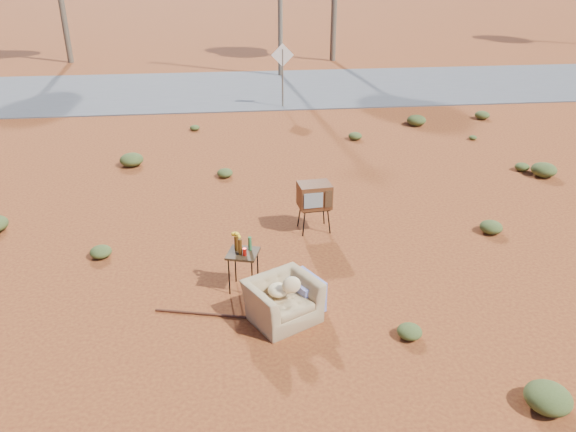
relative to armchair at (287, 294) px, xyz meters
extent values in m
plane|color=#934A1D|center=(-0.21, 0.50, -0.40)|extent=(140.00, 140.00, 0.00)
cube|color=#565659|center=(-0.21, 15.50, -0.38)|extent=(140.00, 7.00, 0.04)
imported|color=#9C7F55|center=(-0.07, -0.05, 0.03)|extent=(1.17, 1.02, 0.86)
ellipsoid|color=beige|center=(-0.13, -0.04, 0.10)|extent=(0.31, 0.31, 0.18)
ellipsoid|color=beige|center=(0.05, -0.18, 0.26)|extent=(0.27, 0.14, 0.27)
cube|color=navy|center=(0.29, 0.24, -0.15)|extent=(0.66, 0.76, 0.50)
cube|color=black|center=(0.86, 2.83, 0.09)|extent=(0.58, 0.47, 0.03)
cylinder|color=black|center=(0.63, 2.61, -0.15)|extent=(0.03, 0.03, 0.49)
cylinder|color=black|center=(1.13, 2.66, -0.15)|extent=(0.03, 0.03, 0.49)
cylinder|color=black|center=(0.59, 2.99, -0.15)|extent=(0.03, 0.03, 0.49)
cylinder|color=black|center=(1.09, 3.04, -0.15)|extent=(0.03, 0.03, 0.49)
cube|color=brown|center=(0.86, 2.83, 0.35)|extent=(0.66, 0.53, 0.48)
cube|color=gray|center=(0.80, 2.57, 0.35)|extent=(0.37, 0.06, 0.30)
cube|color=#472D19|center=(1.10, 2.60, 0.35)|extent=(0.14, 0.03, 0.34)
cube|color=#342312|center=(-0.61, 0.84, 0.26)|extent=(0.59, 0.59, 0.04)
cylinder|color=black|center=(-0.84, 0.71, -0.07)|extent=(0.02, 0.02, 0.66)
cylinder|color=black|center=(-0.48, 0.60, -0.07)|extent=(0.02, 0.02, 0.66)
cylinder|color=black|center=(-0.73, 1.07, -0.07)|extent=(0.02, 0.02, 0.66)
cylinder|color=black|center=(-0.37, 0.96, -0.07)|extent=(0.02, 0.02, 0.66)
cylinder|color=#44260B|center=(-0.70, 0.91, 0.40)|extent=(0.07, 0.07, 0.25)
cylinder|color=#44260B|center=(-0.65, 0.77, 0.41)|extent=(0.06, 0.06, 0.26)
cylinder|color=#29612F|center=(-0.49, 0.90, 0.39)|extent=(0.06, 0.06, 0.23)
cylinder|color=red|center=(-0.58, 0.73, 0.34)|extent=(0.06, 0.06, 0.12)
cylinder|color=silver|center=(-0.70, 1.01, 0.35)|extent=(0.08, 0.08, 0.13)
ellipsoid|color=yellow|center=(-0.70, 1.01, 0.50)|extent=(0.15, 0.15, 0.11)
cylinder|color=#4B2214|center=(-1.23, 0.17, -0.38)|extent=(1.52, 0.43, 0.04)
cylinder|color=brown|center=(1.29, 12.50, 0.60)|extent=(0.06, 0.06, 2.00)
cube|color=silver|center=(1.29, 12.50, 1.40)|extent=(0.78, 0.04, 0.78)
ellipsoid|color=#425223|center=(4.29, 2.30, -0.28)|extent=(0.44, 0.44, 0.24)
ellipsoid|color=#425223|center=(-3.21, 7.00, -0.24)|extent=(0.60, 0.60, 0.33)
ellipsoid|color=#425223|center=(6.59, 5.50, -0.30)|extent=(0.36, 0.36, 0.20)
ellipsoid|color=#425223|center=(2.99, 8.50, -0.29)|extent=(0.40, 0.40, 0.22)
ellipsoid|color=#425223|center=(-1.71, 10.00, -0.32)|extent=(0.30, 0.30, 0.17)
camera|label=1|loc=(-0.80, -6.99, 4.61)|focal=35.00mm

